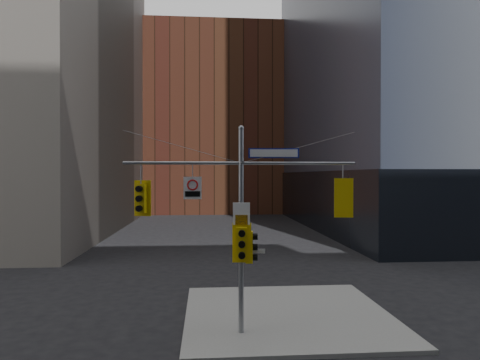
{
  "coord_description": "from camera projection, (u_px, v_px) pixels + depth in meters",
  "views": [
    {
      "loc": [
        -1.22,
        -12.66,
        5.57
      ],
      "look_at": [
        -0.04,
        2.0,
        5.42
      ],
      "focal_mm": 32.0,
      "sensor_mm": 36.0,
      "label": 1
    }
  ],
  "objects": [
    {
      "name": "signal_assembly",
      "position": [
        241.0,
        209.0,
        14.71
      ],
      "size": [
        8.0,
        0.8,
        7.3
      ],
      "color": "gray",
      "rests_on": "ground"
    },
    {
      "name": "regulatory_sign_pole",
      "position": [
        241.0,
        214.0,
        14.6
      ],
      "size": [
        0.58,
        0.09,
        0.76
      ],
      "rotation": [
        0.0,
        0.0,
        -0.1
      ],
      "color": "silver",
      "rests_on": "ground"
    },
    {
      "name": "regulatory_sign_arm",
      "position": [
        193.0,
        187.0,
        14.55
      ],
      "size": [
        0.61,
        0.07,
        0.77
      ],
      "rotation": [
        0.0,
        0.0,
        0.02
      ],
      "color": "silver",
      "rests_on": "ground"
    },
    {
      "name": "street_blade_ns",
      "position": [
        240.0,
        254.0,
        15.18
      ],
      "size": [
        0.06,
        0.83,
        0.17
      ],
      "rotation": [
        0.0,
        0.0,
        0.03
      ],
      "color": "#145926",
      "rests_on": "ground"
    },
    {
      "name": "podium_ne",
      "position": [
        473.0,
        199.0,
        46.88
      ],
      "size": [
        36.4,
        36.4,
        6.0
      ],
      "primitive_type": "cube",
      "color": "black",
      "rests_on": "ground"
    },
    {
      "name": "traffic_light_pole_side",
      "position": [
        251.0,
        247.0,
        14.75
      ],
      "size": [
        0.44,
        0.38,
        1.08
      ],
      "rotation": [
        0.0,
        0.0,
        1.46
      ],
      "color": "#DBB70B",
      "rests_on": "ground"
    },
    {
      "name": "traffic_light_west_arm",
      "position": [
        141.0,
        198.0,
        14.45
      ],
      "size": [
        0.58,
        0.52,
        1.23
      ],
      "rotation": [
        0.0,
        0.0,
        -0.21
      ],
      "color": "#DBB70B",
      "rests_on": "ground"
    },
    {
      "name": "sidewalk_corner",
      "position": [
        287.0,
        314.0,
        16.92
      ],
      "size": [
        8.0,
        8.0,
        0.15
      ],
      "primitive_type": "cube",
      "color": "gray",
      "rests_on": "ground"
    },
    {
      "name": "brick_midrise",
      "position": [
        213.0,
        125.0,
        70.44
      ],
      "size": [
        26.0,
        20.0,
        28.0
      ],
      "primitive_type": "cube",
      "color": "brown",
      "rests_on": "ground"
    },
    {
      "name": "traffic_light_east_arm",
      "position": [
        343.0,
        198.0,
        15.0
      ],
      "size": [
        0.65,
        0.57,
        1.37
      ],
      "rotation": [
        0.0,
        0.0,
        2.99
      ],
      "color": "#DBB70B",
      "rests_on": "ground"
    },
    {
      "name": "street_sign_blade",
      "position": [
        274.0,
        153.0,
        14.79
      ],
      "size": [
        1.76,
        0.12,
        0.34
      ],
      "rotation": [
        0.0,
        0.0,
        -0.04
      ],
      "color": "navy",
      "rests_on": "ground"
    },
    {
      "name": "street_blade_ew",
      "position": [
        254.0,
        251.0,
        14.77
      ],
      "size": [
        0.76,
        0.13,
        0.15
      ],
      "rotation": [
        0.0,
        0.0,
        -0.14
      ],
      "color": "silver",
      "rests_on": "ground"
    },
    {
      "name": "traffic_light_pole_front",
      "position": [
        242.0,
        243.0,
        14.46
      ],
      "size": [
        0.65,
        0.54,
        1.36
      ],
      "rotation": [
        0.0,
        0.0,
        -0.08
      ],
      "color": "#DBB70B",
      "rests_on": "ground"
    }
  ]
}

